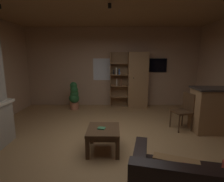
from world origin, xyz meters
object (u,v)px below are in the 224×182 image
object	(u,v)px
kitchen_bar_counter	(224,110)
coffee_table	(103,133)
dining_chair	(185,109)
potted_floor_plant	(74,96)
wall_mounted_tv	(155,65)
bookshelf_cabinet	(135,80)
table_book_0	(102,128)

from	to	relation	value
kitchen_bar_counter	coffee_table	xyz separation A→B (m)	(-2.88, -0.92, -0.18)
dining_chair	coffee_table	bearing A→B (deg)	-151.80
potted_floor_plant	wall_mounted_tv	distance (m)	3.13
kitchen_bar_counter	dining_chair	bearing A→B (deg)	170.86
coffee_table	dining_chair	bearing A→B (deg)	28.20
bookshelf_cabinet	wall_mounted_tv	bearing A→B (deg)	16.03
table_book_0	potted_floor_plant	size ratio (longest dim) A/B	0.14
kitchen_bar_counter	potted_floor_plant	bearing A→B (deg)	155.22
bookshelf_cabinet	potted_floor_plant	distance (m)	2.26
dining_chair	wall_mounted_tv	size ratio (longest dim) A/B	1.04
potted_floor_plant	wall_mounted_tv	bearing A→B (deg)	9.98
potted_floor_plant	wall_mounted_tv	size ratio (longest dim) A/B	1.09
coffee_table	wall_mounted_tv	world-z (taller)	wall_mounted_tv
wall_mounted_tv	coffee_table	bearing A→B (deg)	-117.42
kitchen_bar_counter	table_book_0	world-z (taller)	kitchen_bar_counter
coffee_table	potted_floor_plant	bearing A→B (deg)	113.10
bookshelf_cabinet	potted_floor_plant	bearing A→B (deg)	-172.11
bookshelf_cabinet	kitchen_bar_counter	size ratio (longest dim) A/B	1.30
kitchen_bar_counter	coffee_table	world-z (taller)	kitchen_bar_counter
bookshelf_cabinet	coffee_table	bearing A→B (deg)	-107.61
table_book_0	dining_chair	size ratio (longest dim) A/B	0.15
wall_mounted_tv	potted_floor_plant	bearing A→B (deg)	-170.02
dining_chair	table_book_0	bearing A→B (deg)	-151.96
table_book_0	potted_floor_plant	world-z (taller)	potted_floor_plant
potted_floor_plant	dining_chair	bearing A→B (deg)	-28.69
coffee_table	potted_floor_plant	size ratio (longest dim) A/B	0.69
coffee_table	table_book_0	bearing A→B (deg)	-162.28
table_book_0	potted_floor_plant	distance (m)	3.04
dining_chair	wall_mounted_tv	distance (m)	2.47
coffee_table	dining_chair	distance (m)	2.25
kitchen_bar_counter	dining_chair	world-z (taller)	kitchen_bar_counter
bookshelf_cabinet	wall_mounted_tv	size ratio (longest dim) A/B	2.25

